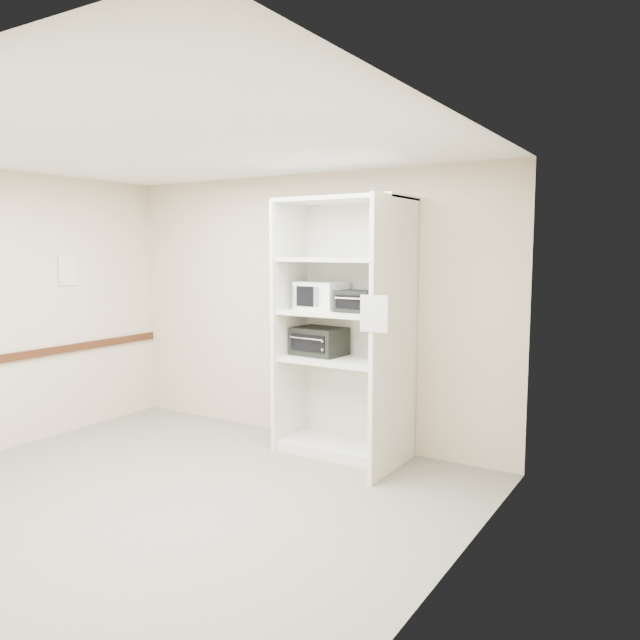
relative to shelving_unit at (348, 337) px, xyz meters
The scene contains 10 objects.
floor 2.15m from the shelving_unit, 111.36° to the right, with size 4.50×4.00×0.01m, color slate.
ceiling 2.41m from the shelving_unit, 111.36° to the right, with size 4.50×4.00×0.01m, color white.
wall_back 0.76m from the shelving_unit, 155.96° to the left, with size 4.50×0.02×2.70m, color #CAAF92.
wall_right 2.34m from the shelving_unit, 47.07° to the right, with size 0.02×4.00×2.70m, color #CAAF92.
shelving_unit is the anchor object (origin of this frame).
microwave 0.50m from the shelving_unit, behind, with size 0.44×0.33×0.26m, color white.
toaster_oven_upper 0.35m from the shelving_unit, 11.85° to the right, with size 0.35×0.26×0.20m, color black.
toaster_oven_lower 0.36m from the shelving_unit, behind, with size 0.48×0.37×0.27m, color black.
paper_sign 0.91m from the shelving_unit, 47.08° to the right, with size 0.23×0.01×0.29m, color white.
wall_poster 3.08m from the shelving_unit, 163.67° to the right, with size 0.01×0.22×0.31m, color white.
Camera 1 is at (3.47, -3.35, 1.94)m, focal length 35.00 mm.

